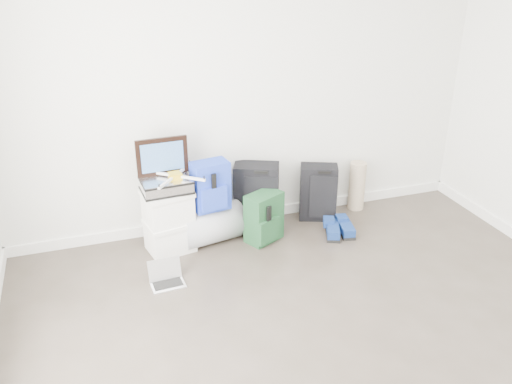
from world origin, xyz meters
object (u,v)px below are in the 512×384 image
object	(u,v)px
laptop	(167,278)
duffel_bag	(212,224)
large_suitcase	(257,196)
boxes_stack	(169,221)
briefcase	(166,185)
carry_on	(318,193)

from	to	relation	value
laptop	duffel_bag	bearing A→B (deg)	42.72
large_suitcase	laptop	bearing A→B (deg)	-122.33
duffel_bag	large_suitcase	world-z (taller)	large_suitcase
laptop	boxes_stack	bearing A→B (deg)	72.40
briefcase	large_suitcase	distance (m)	0.94
large_suitcase	carry_on	size ratio (longest dim) A/B	1.15
boxes_stack	laptop	xyz separation A→B (m)	(-0.13, -0.51, -0.24)
briefcase	duffel_bag	distance (m)	0.61
boxes_stack	large_suitcase	size ratio (longest dim) A/B	0.90
duffel_bag	briefcase	bearing A→B (deg)	173.60
duffel_bag	carry_on	xyz separation A→B (m)	(1.11, 0.11, 0.11)
large_suitcase	carry_on	bearing A→B (deg)	21.23
boxes_stack	carry_on	world-z (taller)	boxes_stack
large_suitcase	carry_on	world-z (taller)	large_suitcase
briefcase	large_suitcase	bearing A→B (deg)	7.22
briefcase	duffel_bag	size ratio (longest dim) A/B	0.73
large_suitcase	carry_on	distance (m)	0.64
laptop	briefcase	bearing A→B (deg)	72.40
large_suitcase	briefcase	bearing A→B (deg)	-145.71
briefcase	large_suitcase	world-z (taller)	briefcase
duffel_bag	carry_on	distance (m)	1.13
briefcase	carry_on	xyz separation A→B (m)	(1.51, 0.14, -0.36)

